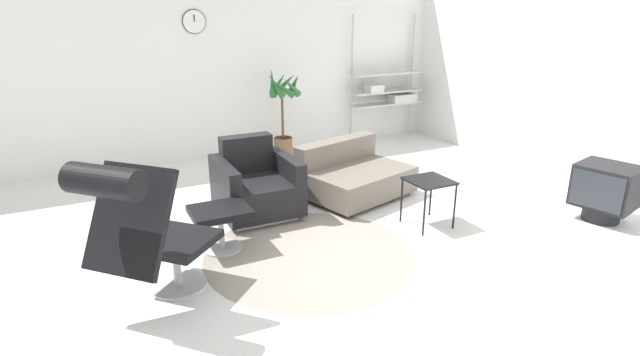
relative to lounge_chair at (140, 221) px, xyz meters
name	(u,v)px	position (x,y,z in m)	size (l,w,h in m)	color
ground_plane	(318,245)	(1.54, 0.38, -0.70)	(12.00, 12.00, 0.00)	white
wall_back	(214,59)	(1.54, 3.64, 0.70)	(12.00, 0.09, 2.80)	white
wall_right	(599,70)	(5.09, 0.38, 0.70)	(0.06, 12.00, 2.80)	white
round_rug	(310,254)	(1.39, 0.24, -0.70)	(1.87, 1.87, 0.01)	gray
lounge_chair	(140,221)	(0.00, 0.00, 0.00)	(1.08, 1.06, 1.18)	#BCBCC1
ottoman	(220,218)	(0.73, 0.70, -0.40)	(0.51, 0.43, 0.40)	#BCBCC1
armchair_red	(256,187)	(1.29, 1.35, -0.41)	(0.80, 0.81, 0.79)	silver
couch_low	(353,177)	(2.47, 1.35, -0.48)	(1.35, 1.16, 0.61)	black
side_table	(429,185)	(2.72, 0.30, -0.28)	(0.41, 0.41, 0.48)	black
crt_television	(605,190)	(4.40, -0.40, -0.37)	(0.60, 0.65, 0.59)	black
potted_plant	(283,113)	(2.35, 3.15, -0.05)	(0.51, 0.54, 1.28)	brown
shelf_unit	(389,91)	(4.30, 3.40, 0.09)	(1.21, 0.28, 1.97)	#BCBCC1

